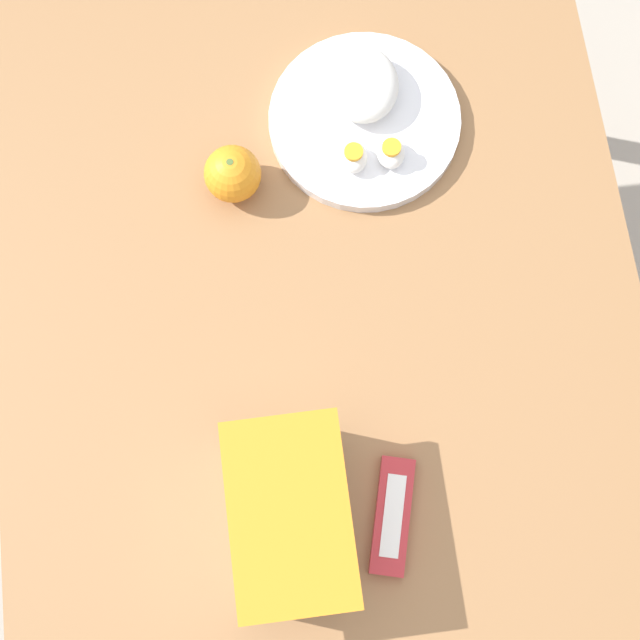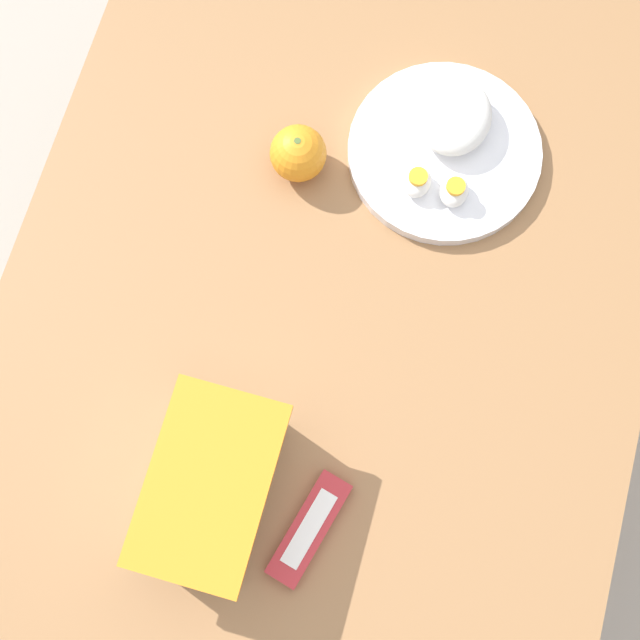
{
  "view_description": "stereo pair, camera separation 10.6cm",
  "coord_description": "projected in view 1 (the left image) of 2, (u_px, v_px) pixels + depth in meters",
  "views": [
    {
      "loc": [
        -0.31,
        0.04,
        1.8
      ],
      "look_at": [
        -0.05,
        0.0,
        0.77
      ],
      "focal_mm": 50.0,
      "sensor_mm": 36.0,
      "label": 1
    },
    {
      "loc": [
        -0.3,
        -0.07,
        1.8
      ],
      "look_at": [
        -0.05,
        0.0,
        0.77
      ],
      "focal_mm": 50.0,
      "sensor_mm": 36.0,
      "label": 2
    }
  ],
  "objects": [
    {
      "name": "rice_plate",
      "position": [
        364.0,
        112.0,
        1.14
      ],
      "size": [
        0.25,
        0.25,
        0.06
      ],
      "color": "white",
      "rests_on": "table"
    },
    {
      "name": "table",
      "position": [
        316.0,
        308.0,
        1.19
      ],
      "size": [
        1.28,
        0.8,
        0.74
      ],
      "color": "#996B42",
      "rests_on": "ground_plane"
    },
    {
      "name": "ground_plane",
      "position": [
        318.0,
        392.0,
        1.82
      ],
      "size": [
        10.0,
        10.0,
        0.0
      ],
      "primitive_type": "plane",
      "color": "#B2A899"
    },
    {
      "name": "candy_bar",
      "position": [
        392.0,
        516.0,
        1.02
      ],
      "size": [
        0.14,
        0.07,
        0.02
      ],
      "color": "#B7282D",
      "rests_on": "table"
    },
    {
      "name": "food_container",
      "position": [
        291.0,
        516.0,
        0.99
      ],
      "size": [
        0.21,
        0.13,
        0.11
      ],
      "color": "white",
      "rests_on": "table"
    },
    {
      "name": "orange_fruit",
      "position": [
        233.0,
        174.0,
        1.1
      ],
      "size": [
        0.07,
        0.07,
        0.07
      ],
      "color": "orange",
      "rests_on": "table"
    }
  ]
}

